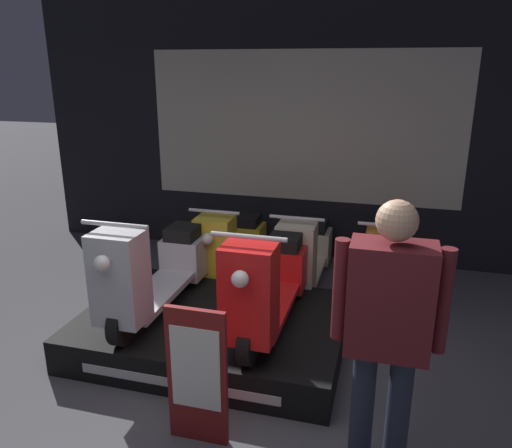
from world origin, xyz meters
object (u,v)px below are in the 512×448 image
at_px(scooter_display_left, 154,270).
at_px(scooter_backrow_1, 305,255).
at_px(scooter_display_right, 268,284).
at_px(scooter_backrow_0, 232,248).
at_px(scooter_backrow_2, 384,263).
at_px(price_sign_board, 197,376).
at_px(person_right_browsing, 388,322).

distance_m(scooter_display_left, scooter_backrow_1, 1.73).
relative_size(scooter_display_right, scooter_backrow_0, 1.00).
distance_m(scooter_backrow_0, scooter_backrow_2, 1.59).
bearing_deg(scooter_backrow_0, scooter_backrow_1, 0.00).
xyz_separation_m(scooter_display_left, scooter_backrow_0, (0.21, 1.38, -0.28)).
height_order(scooter_backrow_1, price_sign_board, scooter_backrow_1).
bearing_deg(scooter_backrow_1, scooter_display_left, -126.06).
distance_m(scooter_display_left, scooter_backrow_0, 1.43).
distance_m(scooter_backrow_0, person_right_browsing, 2.91).
bearing_deg(price_sign_board, scooter_backrow_1, 84.32).
height_order(scooter_display_right, person_right_browsing, person_right_browsing).
relative_size(scooter_display_right, price_sign_board, 1.74).
bearing_deg(scooter_backrow_1, scooter_backrow_0, 180.00).
distance_m(scooter_display_right, person_right_browsing, 1.34).
xyz_separation_m(scooter_backrow_0, scooter_backrow_2, (1.59, 0.00, 0.00)).
xyz_separation_m(scooter_display_left, scooter_backrow_1, (1.01, 1.38, -0.28)).
height_order(scooter_backrow_0, person_right_browsing, person_right_browsing).
xyz_separation_m(scooter_display_left, price_sign_board, (0.77, -1.00, -0.18)).
relative_size(scooter_display_left, price_sign_board, 1.74).
distance_m(scooter_backrow_1, price_sign_board, 2.40).
height_order(scooter_display_left, scooter_backrow_2, scooter_display_left).
height_order(scooter_backrow_1, person_right_browsing, person_right_browsing).
bearing_deg(scooter_backrow_0, scooter_display_right, -61.76).
height_order(scooter_display_left, scooter_backrow_0, scooter_display_left).
xyz_separation_m(scooter_display_right, scooter_backrow_2, (0.85, 1.38, -0.28)).
bearing_deg(scooter_backrow_0, scooter_backrow_2, 0.00).
distance_m(scooter_display_left, person_right_browsing, 2.10).
distance_m(scooter_backrow_2, person_right_browsing, 2.41).
bearing_deg(scooter_backrow_2, person_right_browsing, -89.07).
distance_m(person_right_browsing, price_sign_board, 1.18).
bearing_deg(scooter_backrow_1, price_sign_board, -95.68).
relative_size(scooter_backrow_0, scooter_backrow_2, 1.00).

